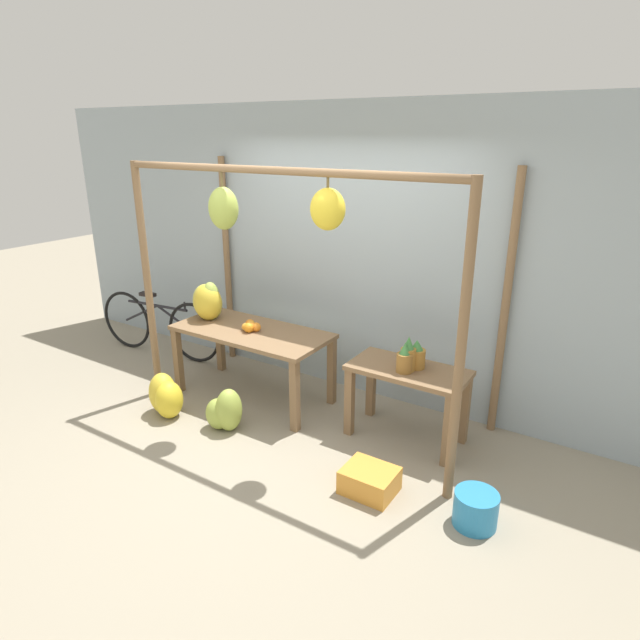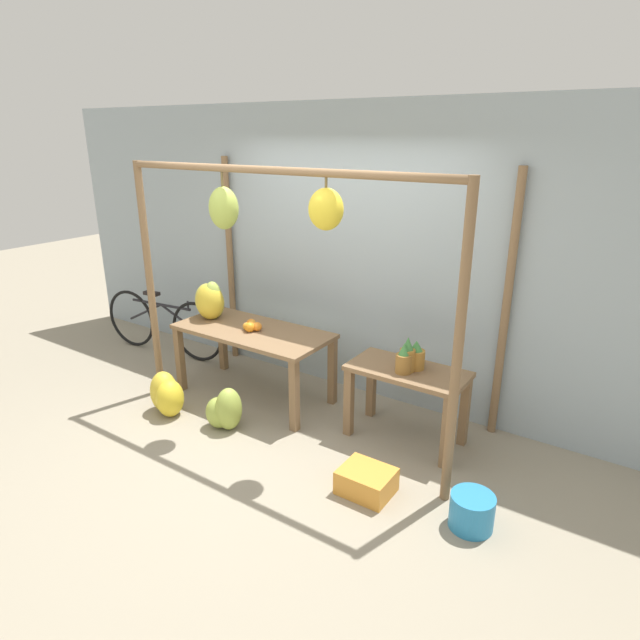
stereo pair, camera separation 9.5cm
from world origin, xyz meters
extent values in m
plane|color=gray|center=(0.00, 0.00, 0.00)|extent=(20.00, 20.00, 0.00)
cube|color=#99A8B2|center=(0.00, 1.50, 1.40)|extent=(8.00, 0.08, 2.80)
cylinder|color=brown|center=(-1.53, 0.29, 1.14)|extent=(0.07, 0.07, 2.28)
cylinder|color=brown|center=(1.53, 0.29, 1.14)|extent=(0.07, 0.07, 2.28)
cylinder|color=brown|center=(-1.53, 1.41, 1.14)|extent=(0.07, 0.07, 2.28)
cylinder|color=brown|center=(1.53, 1.41, 1.14)|extent=(0.07, 0.07, 2.28)
cylinder|color=brown|center=(0.00, 0.29, 2.25)|extent=(3.06, 0.06, 0.06)
cylinder|color=brown|center=(-0.50, 0.29, 2.17)|extent=(0.02, 0.02, 0.11)
ellipsoid|color=#9EB247|center=(-0.50, 0.29, 1.94)|extent=(0.25, 0.23, 0.34)
cylinder|color=brown|center=(0.49, 0.29, 2.19)|extent=(0.02, 0.02, 0.07)
ellipsoid|color=yellow|center=(0.49, 0.29, 2.00)|extent=(0.26, 0.23, 0.30)
cube|color=brown|center=(-0.66, 0.75, 0.70)|extent=(1.55, 0.72, 0.04)
cube|color=brown|center=(-1.38, 0.44, 0.34)|extent=(0.07, 0.07, 0.68)
cube|color=brown|center=(0.07, 0.44, 0.34)|extent=(0.07, 0.07, 0.68)
cube|color=brown|center=(-1.38, 1.06, 0.34)|extent=(0.07, 0.07, 0.68)
cube|color=brown|center=(0.07, 1.06, 0.34)|extent=(0.07, 0.07, 0.68)
cube|color=brown|center=(0.94, 0.85, 0.64)|extent=(0.99, 0.51, 0.04)
cube|color=brown|center=(0.49, 0.65, 0.31)|extent=(0.07, 0.07, 0.62)
cube|color=brown|center=(1.38, 0.65, 0.31)|extent=(0.07, 0.07, 0.62)
cube|color=brown|center=(0.49, 1.06, 0.31)|extent=(0.07, 0.07, 0.62)
cube|color=brown|center=(1.38, 1.06, 0.31)|extent=(0.07, 0.07, 0.62)
ellipsoid|color=#9EB247|center=(-1.19, 0.76, 0.91)|extent=(0.19, 0.21, 0.39)
ellipsoid|color=gold|center=(-1.21, 0.80, 0.88)|extent=(0.30, 0.29, 0.32)
ellipsoid|color=gold|center=(-1.29, 0.79, 0.89)|extent=(0.34, 0.34, 0.35)
ellipsoid|color=gold|center=(-1.21, 0.74, 0.90)|extent=(0.36, 0.35, 0.37)
sphere|color=orange|center=(-0.59, 0.74, 0.76)|extent=(0.09, 0.09, 0.09)
sphere|color=orange|center=(-0.67, 0.76, 0.76)|extent=(0.09, 0.09, 0.09)
sphere|color=orange|center=(-0.63, 0.68, 0.76)|extent=(0.09, 0.09, 0.09)
sphere|color=orange|center=(-0.69, 0.70, 0.75)|extent=(0.08, 0.08, 0.08)
sphere|color=orange|center=(-0.69, 0.77, 0.76)|extent=(0.09, 0.09, 0.09)
sphere|color=orange|center=(-0.62, 0.72, 0.76)|extent=(0.08, 0.08, 0.08)
sphere|color=orange|center=(-0.64, 0.74, 0.76)|extent=(0.08, 0.08, 0.08)
cylinder|color=olive|center=(0.94, 0.82, 0.74)|extent=(0.12, 0.12, 0.15)
cone|color=#337538|center=(0.94, 0.82, 0.86)|extent=(0.08, 0.08, 0.09)
cylinder|color=olive|center=(0.93, 0.77, 0.74)|extent=(0.13, 0.13, 0.16)
cone|color=#428442|center=(0.93, 0.77, 0.87)|extent=(0.09, 0.09, 0.10)
cylinder|color=#A3702D|center=(0.94, 0.82, 0.76)|extent=(0.13, 0.13, 0.19)
cone|color=#428442|center=(0.94, 0.82, 0.91)|extent=(0.09, 0.09, 0.11)
cylinder|color=#A3702D|center=(0.98, 0.90, 0.74)|extent=(0.15, 0.15, 0.16)
cone|color=#428442|center=(0.98, 0.90, 0.87)|extent=(0.10, 0.10, 0.09)
ellipsoid|color=yellow|center=(-1.05, 0.00, 0.18)|extent=(0.29, 0.32, 0.36)
ellipsoid|color=gold|center=(-1.17, 0.03, 0.20)|extent=(0.37, 0.36, 0.40)
ellipsoid|color=#9EB247|center=(-0.43, 0.13, 0.20)|extent=(0.25, 0.27, 0.40)
ellipsoid|color=#9EB247|center=(-0.53, 0.10, 0.15)|extent=(0.24, 0.22, 0.29)
cube|color=orange|center=(1.02, 0.03, 0.09)|extent=(0.38, 0.32, 0.19)
cylinder|color=teal|center=(1.79, 0.10, 0.12)|extent=(0.30, 0.30, 0.24)
torus|color=black|center=(-2.80, 0.94, 0.36)|extent=(0.71, 0.12, 0.71)
torus|color=black|center=(-1.78, 1.06, 0.36)|extent=(0.71, 0.12, 0.71)
cylinder|color=black|center=(-2.29, 1.00, 0.61)|extent=(0.87, 0.14, 0.03)
cylinder|color=black|center=(-2.54, 0.97, 0.48)|extent=(0.52, 0.09, 0.28)
cylinder|color=black|center=(-2.04, 1.03, 0.48)|extent=(0.52, 0.09, 0.28)
cylinder|color=black|center=(-2.42, 0.98, 0.66)|extent=(0.02, 0.02, 0.10)
cube|color=black|center=(-2.42, 0.98, 0.73)|extent=(0.21, 0.10, 0.04)
cylinder|color=black|center=(-1.88, 1.05, 0.66)|extent=(0.02, 0.02, 0.10)
camera|label=1|loc=(2.51, -2.96, 2.52)|focal=30.00mm
camera|label=2|loc=(2.59, -2.91, 2.52)|focal=30.00mm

